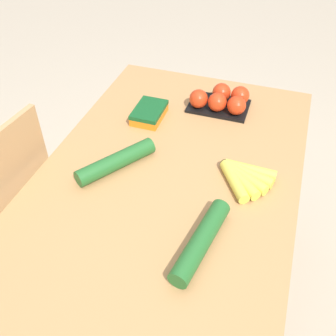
% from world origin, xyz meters
% --- Properties ---
extents(ground_plane, '(12.00, 12.00, 0.00)m').
position_xyz_m(ground_plane, '(0.00, 0.00, 0.00)').
color(ground_plane, '#B7A88E').
extents(dining_table, '(1.29, 0.81, 0.78)m').
position_xyz_m(dining_table, '(0.00, 0.00, 0.66)').
color(dining_table, '#B27F4C').
rests_on(dining_table, ground_plane).
extents(chair, '(0.46, 0.44, 0.95)m').
position_xyz_m(chair, '(-0.17, 0.60, 0.48)').
color(chair, tan).
rests_on(chair, ground_plane).
extents(banana_bunch, '(0.17, 0.18, 0.04)m').
position_xyz_m(banana_bunch, '(0.05, -0.23, 0.80)').
color(banana_bunch, brown).
rests_on(banana_bunch, dining_table).
extents(tomato_pack, '(0.16, 0.23, 0.08)m').
position_xyz_m(tomato_pack, '(0.42, -0.08, 0.82)').
color(tomato_pack, black).
rests_on(tomato_pack, dining_table).
extents(carrot_bag, '(0.15, 0.10, 0.04)m').
position_xyz_m(carrot_bag, '(0.28, 0.17, 0.80)').
color(carrot_bag, orange).
rests_on(carrot_bag, dining_table).
extents(cucumber_near, '(0.28, 0.10, 0.05)m').
position_xyz_m(cucumber_near, '(-0.24, -0.17, 0.81)').
color(cucumber_near, '#236028').
rests_on(cucumber_near, dining_table).
extents(cucumber_far, '(0.26, 0.20, 0.05)m').
position_xyz_m(cucumber_far, '(-0.02, 0.17, 0.81)').
color(cucumber_far, '#236028').
rests_on(cucumber_far, dining_table).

